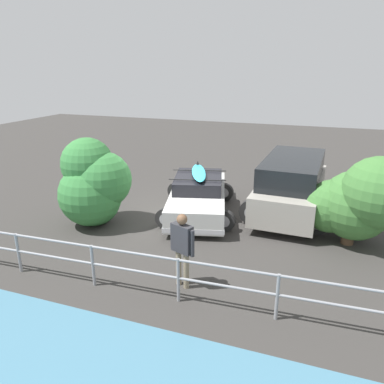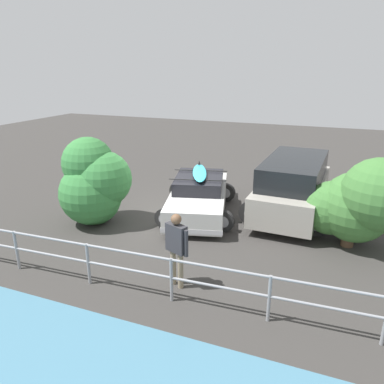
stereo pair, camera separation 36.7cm
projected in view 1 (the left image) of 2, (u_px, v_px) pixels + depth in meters
The scene contains 7 objects.
ground_plane at pixel (175, 215), 12.55m from camera, with size 44.00×44.00×0.02m, color #383533.
sedan_car at pixel (198, 196), 12.55m from camera, with size 3.08×4.67×1.55m.
suv_car at pixel (292, 185), 12.46m from camera, with size 2.86×5.02×1.91m.
person_bystander at pixel (182, 244), 8.18m from camera, with size 0.64×0.37×1.75m.
railing_fence at pixel (134, 265), 8.03m from camera, with size 10.20×0.50×1.00m.
bush_near_left at pixel (94, 186), 11.49m from camera, with size 2.20×2.06×2.73m.
bush_near_right at pixel (355, 202), 10.18m from camera, with size 2.80×2.25×2.58m.
Camera 1 is at (-4.46, 10.77, 4.74)m, focal length 35.00 mm.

